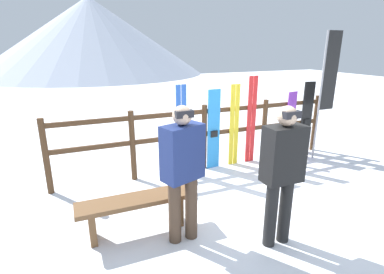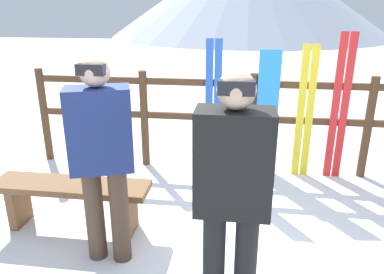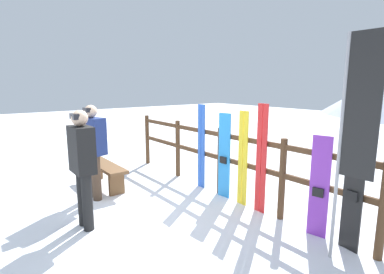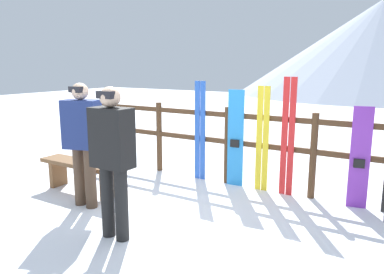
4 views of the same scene
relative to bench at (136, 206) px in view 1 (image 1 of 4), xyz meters
name	(u,v)px [view 1 (image 1 of 4)]	position (x,y,z in m)	size (l,w,h in m)	color
ground_plane	(252,209)	(1.68, -0.13, -0.35)	(40.00, 40.00, 0.00)	white
mountain_backdrop	(91,36)	(1.68, 23.57, 2.65)	(18.00, 18.00, 6.00)	#B2BCD1
fence	(204,131)	(1.68, 1.57, 0.39)	(5.60, 0.10, 1.25)	#4C331E
bench	(136,206)	(0.00, 0.00, 0.00)	(1.47, 0.36, 0.47)	brown
person_navy	(183,167)	(0.49, -0.38, 0.62)	(0.54, 0.40, 1.69)	#4C3828
person_black	(282,168)	(1.51, -0.89, 0.63)	(0.46, 0.25, 1.70)	black
ski_pair_blue	(181,130)	(1.19, 1.52, 0.48)	(0.20, 0.02, 1.66)	blue
snowboard_blue	(214,130)	(1.85, 1.52, 0.41)	(0.26, 0.07, 1.54)	#288CE0
ski_pair_yellow	(234,126)	(2.30, 1.52, 0.45)	(0.20, 0.02, 1.61)	yellow
ski_pair_red	(251,120)	(2.69, 1.52, 0.52)	(0.19, 0.02, 1.75)	red
snowboard_purple	(290,124)	(3.68, 1.52, 0.34)	(0.26, 0.09, 1.39)	purple
snowboard_black_stripe	(306,118)	(4.11, 1.52, 0.43)	(0.25, 0.08, 1.58)	black
rental_flag	(327,81)	(4.19, 1.17, 1.26)	(0.40, 0.04, 2.59)	#99999E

